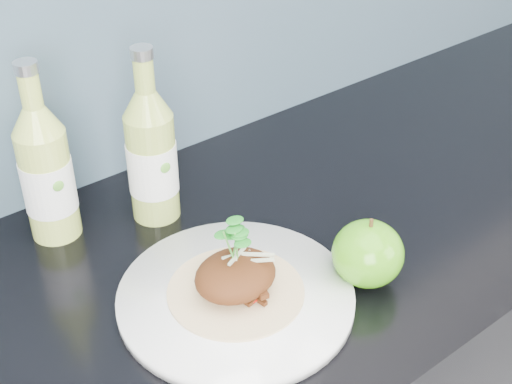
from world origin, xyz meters
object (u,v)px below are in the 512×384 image
(dinner_plate, at_px, (236,297))
(green_apple, at_px, (368,254))
(cider_bottle_left, at_px, (46,173))
(cider_bottle_right, at_px, (152,156))

(dinner_plate, xyz_separation_m, green_apple, (0.16, -0.07, 0.04))
(dinner_plate, height_order, green_apple, green_apple)
(dinner_plate, xyz_separation_m, cider_bottle_left, (-0.11, 0.27, 0.09))
(dinner_plate, distance_m, cider_bottle_left, 0.31)
(cider_bottle_right, bearing_deg, green_apple, -58.56)
(dinner_plate, relative_size, cider_bottle_left, 1.25)
(dinner_plate, bearing_deg, cider_bottle_left, 111.90)
(cider_bottle_left, bearing_deg, cider_bottle_right, -35.81)
(dinner_plate, height_order, cider_bottle_left, cider_bottle_left)
(green_apple, xyz_separation_m, cider_bottle_left, (-0.27, 0.34, 0.06))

